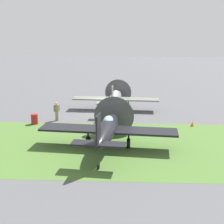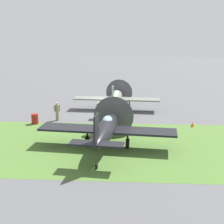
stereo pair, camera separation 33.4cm
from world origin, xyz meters
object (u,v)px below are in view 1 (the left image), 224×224
airplane_lead (115,98)px  fuel_drum (34,119)px  airplane_wingman (107,129)px  ground_crew_chief (57,111)px  runway_marker_cone (192,124)px

airplane_lead → fuel_drum: (-7.01, -5.19, -0.90)m
airplane_lead → airplane_wingman: bearing=-87.3°
ground_crew_chief → fuel_drum: (-1.75, -1.18, -0.46)m
runway_marker_cone → ground_crew_chief: bearing=174.0°
fuel_drum → runway_marker_cone: 13.87m
airplane_lead → airplane_wingman: size_ratio=0.93×
fuel_drum → runway_marker_cone: fuel_drum is taller
ground_crew_chief → runway_marker_cone: ground_crew_chief is taller
fuel_drum → airplane_lead: bearing=36.5°
airplane_wingman → fuel_drum: size_ratio=10.76×
airplane_wingman → fuel_drum: bearing=146.1°
runway_marker_cone → airplane_wingman: bearing=-141.8°
airplane_wingman → ground_crew_chief: 8.51m
ground_crew_chief → runway_marker_cone: 12.20m
airplane_lead → runway_marker_cone: bearing=-33.9°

